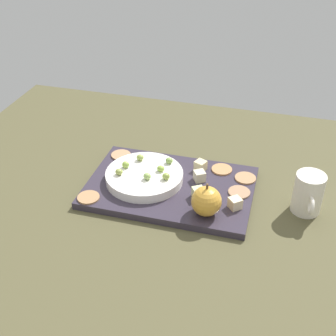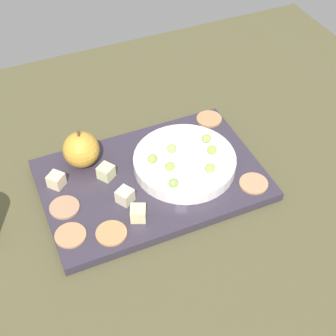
{
  "view_description": "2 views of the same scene",
  "coord_description": "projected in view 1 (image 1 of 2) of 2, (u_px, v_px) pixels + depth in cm",
  "views": [
    {
      "loc": [
        -25.32,
        83.47,
        69.03
      ],
      "look_at": [
        -1.5,
        -2.63,
        9.02
      ],
      "focal_mm": 48.5,
      "sensor_mm": 36.0,
      "label": 1
    },
    {
      "loc": [
        -24.09,
        -56.46,
        69.41
      ],
      "look_at": [
        -0.77,
        -2.57,
        10.03
      ],
      "focal_mm": 52.62,
      "sensor_mm": 36.0,
      "label": 2
    }
  ],
  "objects": [
    {
      "name": "cheese_cube_3",
      "position": [
        235.0,
        203.0,
        0.99
      ],
      "size": [
        3.48,
        3.48,
        2.47
      ],
      "primitive_type": "cube",
      "rotation": [
        0.0,
        0.0,
        0.72
      ],
      "color": "beige",
      "rests_on": "platter"
    },
    {
      "name": "grape_3",
      "position": [
        169.0,
        161.0,
        1.1
      ],
      "size": [
        1.79,
        1.61,
        1.48
      ],
      "primitive_type": "ellipsoid",
      "color": "#8BB054",
      "rests_on": "serving_dish"
    },
    {
      "name": "grape_5",
      "position": [
        162.0,
        169.0,
        1.07
      ],
      "size": [
        1.79,
        1.61,
        1.44
      ],
      "primitive_type": "ellipsoid",
      "color": "#9ABF4A",
      "rests_on": "serving_dish"
    },
    {
      "name": "cheese_cube_0",
      "position": [
        201.0,
        166.0,
        1.11
      ],
      "size": [
        3.25,
        3.25,
        2.47
      ],
      "primitive_type": "cube",
      "rotation": [
        0.0,
        0.0,
        1.16
      ],
      "color": "beige",
      "rests_on": "platter"
    },
    {
      "name": "grape_0",
      "position": [
        126.0,
        165.0,
        1.08
      ],
      "size": [
        1.79,
        1.61,
        1.61
      ],
      "primitive_type": "ellipsoid",
      "color": "#98BC4A",
      "rests_on": "serving_dish"
    },
    {
      "name": "cracker_0",
      "position": [
        239.0,
        192.0,
        1.04
      ],
      "size": [
        5.04,
        5.04,
        0.4
      ],
      "primitive_type": "cylinder",
      "color": "tan",
      "rests_on": "platter"
    },
    {
      "name": "cheese_cube_2",
      "position": [
        200.0,
        176.0,
        1.07
      ],
      "size": [
        3.4,
        3.4,
        2.47
      ],
      "primitive_type": "cube",
      "rotation": [
        0.0,
        0.0,
        0.55
      ],
      "color": "beige",
      "rests_on": "platter"
    },
    {
      "name": "table",
      "position": [
        159.0,
        196.0,
        1.1
      ],
      "size": [
        118.02,
        94.75,
        4.56
      ],
      "primitive_type": "cube",
      "color": "brown",
      "rests_on": "ground"
    },
    {
      "name": "cracker_4",
      "position": [
        88.0,
        197.0,
        1.02
      ],
      "size": [
        5.04,
        5.04,
        0.4
      ],
      "primitive_type": "cylinder",
      "color": "tan",
      "rests_on": "platter"
    },
    {
      "name": "grape_6",
      "position": [
        119.0,
        172.0,
        1.06
      ],
      "size": [
        1.79,
        1.61,
        1.48
      ],
      "primitive_type": "ellipsoid",
      "color": "#9CAB51",
      "rests_on": "serving_dish"
    },
    {
      "name": "grape_4",
      "position": [
        166.0,
        176.0,
        1.04
      ],
      "size": [
        1.79,
        1.61,
        1.62
      ],
      "primitive_type": "ellipsoid",
      "color": "#95AD4A",
      "rests_on": "serving_dish"
    },
    {
      "name": "cup",
      "position": [
        308.0,
        194.0,
        0.99
      ],
      "size": [
        6.49,
        9.68,
        9.39
      ],
      "color": "silver",
      "rests_on": "table"
    },
    {
      "name": "serving_dish",
      "position": [
        144.0,
        177.0,
        1.07
      ],
      "size": [
        18.41,
        18.41,
        2.22
      ],
      "primitive_type": "cylinder",
      "color": "white",
      "rests_on": "platter"
    },
    {
      "name": "platter",
      "position": [
        171.0,
        187.0,
        1.07
      ],
      "size": [
        38.65,
        25.59,
        1.74
      ],
      "primitive_type": "cube",
      "color": "#352E3C",
      "rests_on": "table"
    },
    {
      "name": "cracker_3",
      "position": [
        245.0,
        178.0,
        1.09
      ],
      "size": [
        5.04,
        5.04,
        0.4
      ],
      "primitive_type": "cylinder",
      "color": "tan",
      "rests_on": "platter"
    },
    {
      "name": "cracker_2",
      "position": [
        222.0,
        169.0,
        1.12
      ],
      "size": [
        5.04,
        5.04,
        0.4
      ],
      "primitive_type": "cylinder",
      "color": "tan",
      "rests_on": "platter"
    },
    {
      "name": "grape_1",
      "position": [
        147.0,
        176.0,
        1.04
      ],
      "size": [
        1.79,
        1.61,
        1.59
      ],
      "primitive_type": "ellipsoid",
      "color": "#9CC161",
      "rests_on": "serving_dish"
    },
    {
      "name": "apple_stem",
      "position": [
        207.0,
        186.0,
        0.94
      ],
      "size": [
        0.5,
        0.5,
        1.2
      ],
      "primitive_type": "cylinder",
      "color": "brown",
      "rests_on": "apple_whole"
    },
    {
      "name": "cheese_cube_1",
      "position": [
        198.0,
        193.0,
        1.02
      ],
      "size": [
        3.43,
        3.43,
        2.47
      ],
      "primitive_type": "cube",
      "rotation": [
        0.0,
        0.0,
        0.6
      ],
      "color": "beige",
      "rests_on": "platter"
    },
    {
      "name": "grape_2",
      "position": [
        140.0,
        158.0,
        1.11
      ],
      "size": [
        1.79,
        1.61,
        1.6
      ],
      "primitive_type": "ellipsoid",
      "color": "#9FB553",
      "rests_on": "serving_dish"
    },
    {
      "name": "cracker_1",
      "position": [
        121.0,
        155.0,
        1.17
      ],
      "size": [
        5.04,
        5.04,
        0.4
      ],
      "primitive_type": "cylinder",
      "color": "tan",
      "rests_on": "platter"
    },
    {
      "name": "apple_whole",
      "position": [
        206.0,
        201.0,
        0.96
      ],
      "size": [
        6.57,
        6.57,
        6.57
      ],
      "primitive_type": "sphere",
      "color": "gold",
      "rests_on": "platter"
    }
  ]
}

